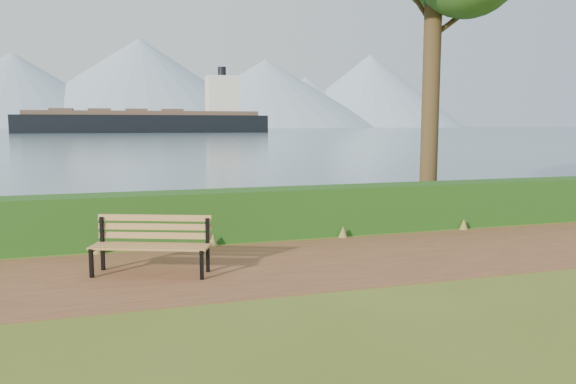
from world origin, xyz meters
name	(u,v)px	position (x,y,z in m)	size (l,w,h in m)	color
ground	(302,268)	(0.00, 0.00, 0.00)	(140.00, 140.00, 0.00)	#4F5B1A
path	(296,263)	(0.00, 0.30, 0.01)	(40.00, 3.40, 0.01)	brown
hedge	(261,213)	(0.00, 2.60, 0.50)	(32.00, 0.85, 1.00)	#1B4213
water	(115,129)	(0.00, 260.00, 0.01)	(700.00, 510.00, 0.00)	#486274
mountains	(97,87)	(-9.17, 406.05, 27.70)	(585.00, 190.00, 70.00)	#849BB0
bench	(152,241)	(-2.35, 0.37, 0.52)	(1.88, 1.15, 0.91)	black
cargo_ship	(154,122)	(9.09, 149.11, 2.99)	(66.16, 11.72, 20.02)	black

